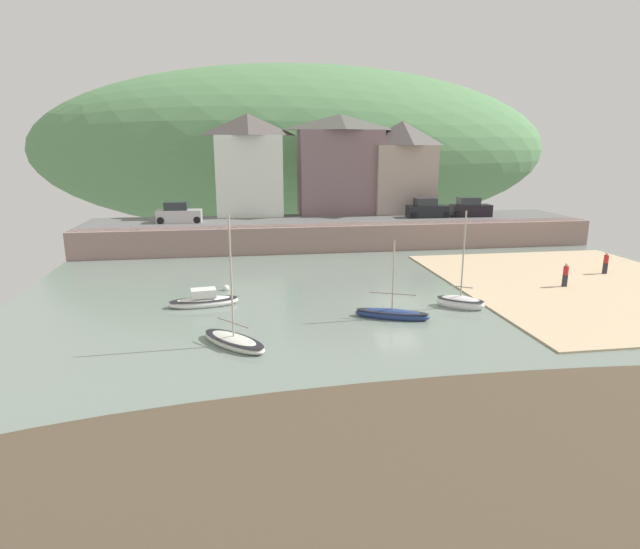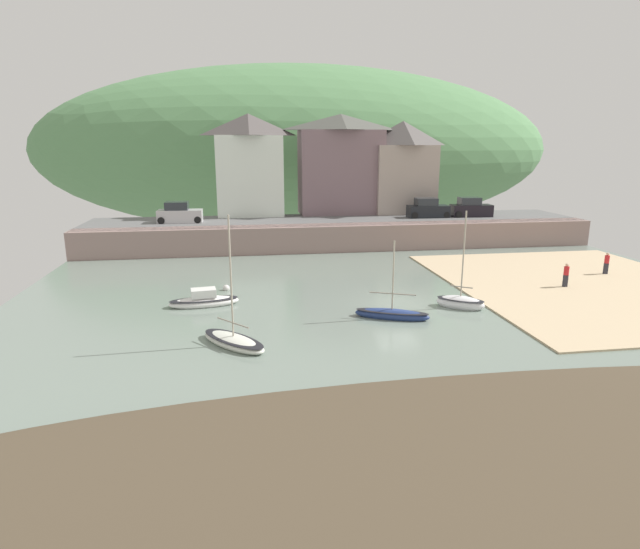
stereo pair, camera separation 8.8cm
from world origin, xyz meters
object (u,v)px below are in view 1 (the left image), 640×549
sailboat_nearest_shore (204,301)px  person_near_water (566,274)px  parked_car_near_slipway (179,214)px  sailboat_tall_mast (460,302)px  motorboat_with_cabin (234,341)px  waterfront_building_right (401,167)px  parked_car_end_of_row (470,208)px  person_on_slipway (606,262)px  mooring_buoy (226,288)px  fishing_boat_green (392,314)px  parked_car_by_wall (427,209)px  waterfront_building_left (249,164)px  waterfront_building_centre (340,164)px

sailboat_nearest_shore → person_near_water: (24.08, 0.39, 0.69)m
parked_car_near_slipway → sailboat_tall_mast: bearing=-48.9°
motorboat_with_cabin → waterfront_building_right: bearing=109.6°
parked_car_end_of_row → parked_car_near_slipway: bearing=-175.9°
sailboat_tall_mast → person_on_slipway: bearing=57.1°
person_on_slipway → mooring_buoy: (-28.05, 0.01, -0.85)m
fishing_boat_green → parked_car_by_wall: (10.50, 23.44, 2.96)m
sailboat_tall_mast → waterfront_building_right: bearing=114.4°
waterfront_building_left → sailboat_nearest_shore: size_ratio=2.36×
motorboat_with_cabin → sailboat_nearest_shore: bearing=154.7°
sailboat_nearest_shore → parked_car_by_wall: 28.80m
person_near_water → waterfront_building_right: bearing=100.7°
sailboat_nearest_shore → person_near_water: bearing=-6.5°
sailboat_tall_mast → parked_car_by_wall: (5.89, 22.13, 2.88)m
waterfront_building_left → waterfront_building_centre: waterfront_building_centre is taller
parked_car_near_slipway → mooring_buoy: bearing=-73.0°
person_on_slipway → motorboat_with_cabin: bearing=-159.7°
person_near_water → fishing_boat_green: bearing=-161.8°
sailboat_tall_mast → person_near_water: sailboat_tall_mast is taller
parked_car_near_slipway → waterfront_building_centre: bearing=16.6°
parked_car_near_slipway → parked_car_by_wall: 24.41m
parked_car_by_wall → mooring_buoy: bearing=-139.6°
waterfront_building_centre → person_near_water: bearing=-64.6°
fishing_boat_green → person_on_slipway: bearing=44.4°
motorboat_with_cabin → mooring_buoy: motorboat_with_cabin is taller
person_near_water → parked_car_by_wall: bearing=98.9°
waterfront_building_centre → sailboat_tall_mast: 27.70m
motorboat_with_cabin → person_on_slipway: motorboat_with_cabin is taller
waterfront_building_centre → motorboat_with_cabin: size_ratio=1.57×
waterfront_building_left → sailboat_tall_mast: size_ratio=1.69×
fishing_boat_green → parked_car_by_wall: 25.85m
sailboat_nearest_shore → parked_car_near_slipway: bearing=92.3°
parked_car_near_slipway → parked_car_end_of_row: size_ratio=0.98×
person_on_slipway → person_near_water: 5.97m
parked_car_end_of_row → person_on_slipway: (3.59, -16.09, -2.22)m
parked_car_by_wall → person_near_water: size_ratio=2.56×
waterfront_building_left → parked_car_by_wall: size_ratio=2.46×
fishing_boat_green → mooring_buoy: fishing_boat_green is taller
waterfront_building_right → parked_car_end_of_row: size_ratio=2.28×
waterfront_building_right → parked_car_by_wall: size_ratio=2.31×
parked_car_near_slipway → waterfront_building_right: bearing=12.2°
motorboat_with_cabin → sailboat_tall_mast: (13.38, 4.10, 0.09)m
person_near_water → mooring_buoy: bearing=172.7°
waterfront_building_left → person_near_water: 31.96m
waterfront_building_right → parked_car_by_wall: (1.44, -4.50, -4.08)m
parked_car_near_slipway → person_on_slipway: size_ratio=2.55×
waterfront_building_right → sailboat_nearest_shore: size_ratio=2.22×
motorboat_with_cabin → person_on_slipway: (27.47, 10.14, 0.75)m
parked_car_by_wall → mooring_buoy: 25.72m
waterfront_building_right → parked_car_end_of_row: waterfront_building_right is taller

